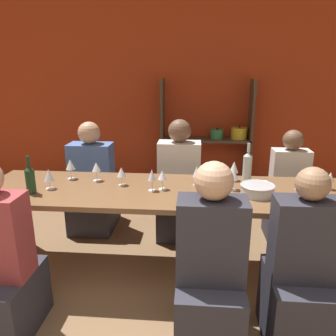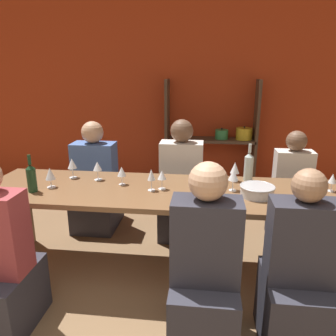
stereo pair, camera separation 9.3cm
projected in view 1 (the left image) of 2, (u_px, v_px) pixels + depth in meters
The scene contains 23 objects.
wall_back_red at pixel (173, 96), 4.38m from camera, with size 8.80×0.06×2.70m.
shelf_unit at pixel (206, 159), 4.38m from camera, with size 1.18×0.30×1.57m.
dining_table at pixel (167, 199), 2.66m from camera, with size 3.04×0.82×0.76m.
mixing_bowl at pixel (257, 189), 2.51m from camera, with size 0.26×0.26×0.08m.
wine_bottle_green at pixel (30, 179), 2.52m from camera, with size 0.07×0.07×0.30m.
wine_bottle_dark at pixel (247, 165), 2.84m from camera, with size 0.08×0.08×0.32m.
wine_glass_red_a at pixel (233, 175), 2.60m from camera, with size 0.08×0.08×0.17m.
wine_glass_white_a at pixel (96, 167), 2.81m from camera, with size 0.08×0.08×0.17m.
wine_glass_red_b at pixel (300, 186), 2.38m from camera, with size 0.07×0.07×0.16m.
wine_glass_white_b at pixel (234, 168), 2.82m from camera, with size 0.08×0.08×0.17m.
wine_glass_red_c at pixel (162, 176), 2.61m from camera, with size 0.07×0.07×0.16m.
wine_glass_red_d at pixel (197, 172), 2.71m from camera, with size 0.07×0.07×0.17m.
wine_glass_red_e at pixel (121, 172), 2.70m from camera, with size 0.07×0.07×0.16m.
wine_glass_white_c at pixel (330, 177), 2.61m from camera, with size 0.06×0.06×0.14m.
wine_glass_white_d at pixel (70, 165), 2.86m from camera, with size 0.08×0.08×0.18m.
wine_glass_red_f at pixel (152, 176), 2.57m from camera, with size 0.06×0.06×0.18m.
wine_glass_empty_a at pixel (49, 175), 2.62m from camera, with size 0.08×0.08×0.17m.
person_near_a at pixel (299, 283), 2.01m from camera, with size 0.38×0.48×1.17m.
person_far_a at pixel (93, 191), 3.55m from camera, with size 0.45×0.56×1.18m.
person_near_b at pixel (209, 284), 1.97m from camera, with size 0.40×0.50×1.21m.
person_far_b at pixel (286, 200), 3.30m from camera, with size 0.35×0.44×1.14m.
person_near_c at pixel (1, 273), 2.10m from camera, with size 0.40×0.50×1.18m.
person_far_c at pixel (179, 194), 3.41m from camera, with size 0.43×0.54×1.22m.
Camera 1 is at (0.30, -0.63, 1.68)m, focal length 35.00 mm.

